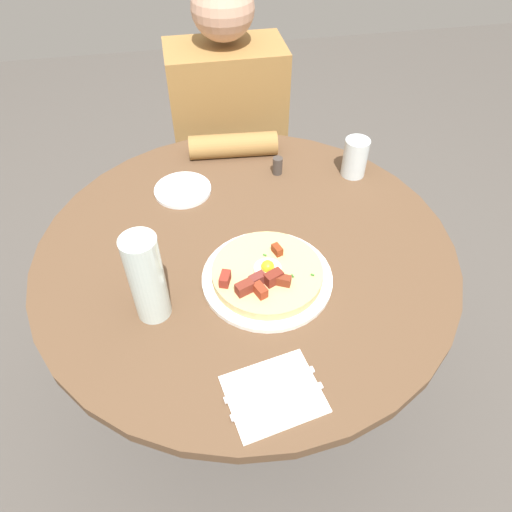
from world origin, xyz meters
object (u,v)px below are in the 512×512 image
(pizza_plate, at_px, (267,278))
(salt_shaker, at_px, (256,144))
(person_seated, at_px, (230,161))
(bread_plate, at_px, (183,190))
(knife, at_px, (270,384))
(dining_table, at_px, (247,290))
(pepper_shaker, at_px, (278,166))
(water_glass, at_px, (355,157))
(fork, at_px, (278,401))
(breakfast_pizza, at_px, (267,273))
(water_bottle, at_px, (147,278))

(pizza_plate, relative_size, salt_shaker, 5.54)
(person_seated, bearing_deg, bread_plate, -113.44)
(pizza_plate, bearing_deg, knife, -100.43)
(dining_table, relative_size, pepper_shaker, 20.10)
(water_glass, bearing_deg, person_seated, 124.33)
(fork, distance_m, pepper_shaker, 0.70)
(bread_plate, bearing_deg, person_seated, 66.56)
(pizza_plate, distance_m, knife, 0.26)
(pepper_shaker, bearing_deg, water_glass, -11.45)
(breakfast_pizza, distance_m, salt_shaker, 0.52)
(breakfast_pizza, xyz_separation_m, bread_plate, (-0.16, 0.36, -0.02))
(breakfast_pizza, height_order, fork, breakfast_pizza)
(person_seated, relative_size, pizza_plate, 3.86)
(water_glass, bearing_deg, dining_table, -146.52)
(pizza_plate, bearing_deg, salt_shaker, 82.24)
(pizza_plate, bearing_deg, pepper_shaker, 74.29)
(pizza_plate, bearing_deg, breakfast_pizza, -126.93)
(person_seated, distance_m, fork, 1.10)
(breakfast_pizza, height_order, salt_shaker, breakfast_pizza)
(person_seated, xyz_separation_m, water_bottle, (-0.28, -0.83, 0.32))
(breakfast_pizza, bearing_deg, dining_table, 102.56)
(pepper_shaker, bearing_deg, water_bottle, -129.90)
(pizza_plate, height_order, pepper_shaker, pepper_shaker)
(salt_shaker, bearing_deg, fork, -97.83)
(water_glass, height_order, water_bottle, water_bottle)
(person_seated, bearing_deg, salt_shaker, -80.25)
(pepper_shaker, bearing_deg, bread_plate, -172.84)
(person_seated, height_order, fork, person_seated)
(water_bottle, xyz_separation_m, salt_shaker, (0.32, 0.56, -0.08))
(breakfast_pizza, distance_m, knife, 0.26)
(breakfast_pizza, relative_size, water_bottle, 1.17)
(dining_table, distance_m, knife, 0.42)
(person_seated, xyz_separation_m, pepper_shaker, (0.09, -0.39, 0.24))
(dining_table, height_order, pepper_shaker, pepper_shaker)
(breakfast_pizza, xyz_separation_m, knife, (-0.05, -0.26, -0.02))
(breakfast_pizza, xyz_separation_m, fork, (-0.04, -0.29, -0.02))
(pizza_plate, height_order, knife, pizza_plate)
(bread_plate, bearing_deg, water_glass, -1.00)
(pizza_plate, height_order, bread_plate, pizza_plate)
(salt_shaker, bearing_deg, dining_table, -104.05)
(person_seated, relative_size, pepper_shaker, 22.50)
(fork, distance_m, water_glass, 0.74)
(dining_table, xyz_separation_m, water_glass, (0.35, 0.23, 0.22))
(person_seated, height_order, water_bottle, person_seated)
(pizza_plate, distance_m, breakfast_pizza, 0.02)
(pizza_plate, xyz_separation_m, salt_shaker, (0.07, 0.51, 0.02))
(pizza_plate, xyz_separation_m, pepper_shaker, (0.11, 0.39, 0.02))
(pizza_plate, distance_m, water_glass, 0.48)
(fork, height_order, water_glass, water_glass)
(fork, relative_size, pepper_shaker, 3.57)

